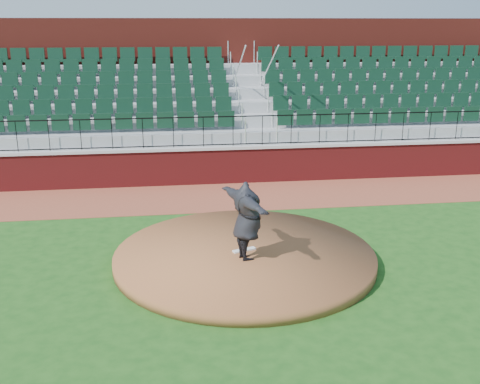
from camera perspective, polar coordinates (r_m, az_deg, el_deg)
name	(u,v)px	position (r m, az deg, el deg)	size (l,w,h in m)	color
ground	(249,265)	(13.11, 0.88, -7.33)	(90.00, 90.00, 0.00)	#1A4814
warning_track	(224,196)	(18.14, -1.64, -0.41)	(34.00, 3.20, 0.01)	brown
field_wall	(219,166)	(19.51, -2.16, 2.62)	(34.00, 0.35, 1.20)	maroon
wall_cap	(218,147)	(19.36, -2.18, 4.49)	(34.00, 0.45, 0.10)	#B7B7B7
wall_railing	(218,132)	(19.26, -2.20, 6.09)	(34.00, 0.05, 1.00)	black
seating_stands	(211,105)	(21.85, -2.91, 8.67)	(34.00, 5.10, 4.60)	gray
concourse_wall	(205,86)	(24.57, -3.49, 10.61)	(34.00, 0.50, 5.50)	maroon
pitchers_mound	(245,257)	(13.23, 0.47, -6.50)	(6.01, 6.01, 0.25)	brown
pitching_rubber	(244,250)	(13.23, 0.44, -5.84)	(0.56, 0.14, 0.04)	white
pitcher	(247,221)	(12.47, 0.70, -2.92)	(2.21, 0.60, 1.80)	black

